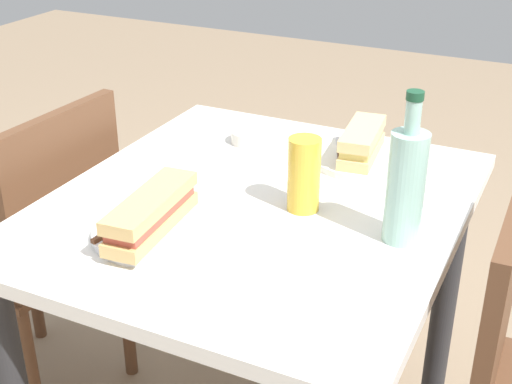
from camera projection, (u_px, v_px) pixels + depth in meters
dining_table at (256, 259)px, 1.50m from camera, size 0.90×0.80×0.76m
chair_far at (42, 245)px, 1.78m from camera, size 0.42×0.42×0.87m
plate_near at (153, 232)px, 1.31m from camera, size 0.22×0.22×0.01m
baguette_sandwich_near at (151, 212)px, 1.29m from camera, size 0.25×0.09×0.07m
knife_near at (124, 225)px, 1.31m from camera, size 0.18×0.04×0.01m
plate_far at (361, 159)px, 1.61m from camera, size 0.22×0.22×0.01m
baguette_sandwich_far at (362, 142)px, 1.59m from camera, size 0.20×0.09×0.07m
knife_far at (339, 154)px, 1.61m from camera, size 0.17×0.08×0.01m
water_bottle at (406, 184)px, 1.25m from camera, size 0.07×0.07×0.28m
beer_glass at (304, 175)px, 1.37m from camera, size 0.06×0.06×0.15m
olive_bowl at (250, 137)px, 1.71m from camera, size 0.09×0.09×0.03m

